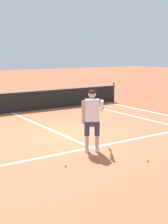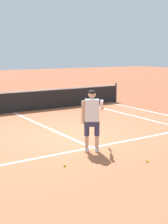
% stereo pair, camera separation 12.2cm
% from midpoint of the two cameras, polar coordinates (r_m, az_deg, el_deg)
% --- Properties ---
extents(ground_plane, '(80.00, 80.00, 0.00)m').
position_cam_midpoint_polar(ground_plane, '(10.30, -2.86, -4.47)').
color(ground_plane, '#9E5133').
extents(court_inner_surface, '(10.98, 11.27, 0.00)m').
position_cam_midpoint_polar(court_inner_surface, '(9.88, -1.39, -5.11)').
color(court_inner_surface, '#B2603D').
rests_on(court_inner_surface, ground).
extents(line_service, '(8.23, 0.10, 0.01)m').
position_cam_midpoint_polar(line_service, '(9.10, 1.78, -6.50)').
color(line_service, white).
rests_on(line_service, ground).
extents(line_centre_service, '(0.10, 6.40, 0.01)m').
position_cam_midpoint_polar(line_centre_service, '(11.78, -7.04, -2.57)').
color(line_centre_service, white).
rests_on(line_centre_service, ground).
extents(line_singles_right, '(0.10, 10.87, 0.01)m').
position_cam_midpoint_polar(line_singles_right, '(12.45, 15.05, -2.14)').
color(line_singles_right, white).
rests_on(line_singles_right, ground).
extents(tennis_net, '(11.96, 0.08, 1.07)m').
position_cam_midpoint_polar(tennis_net, '(14.60, -12.54, 1.80)').
color(tennis_net, '#333338').
rests_on(tennis_net, ground).
extents(tennis_player, '(1.06, 0.89, 1.71)m').
position_cam_midpoint_polar(tennis_player, '(8.56, 1.90, -0.78)').
color(tennis_player, white).
rests_on(tennis_player, ground).
extents(tennis_ball_near_feet, '(0.07, 0.07, 0.07)m').
position_cam_midpoint_polar(tennis_ball_near_feet, '(8.11, 11.83, -8.69)').
color(tennis_ball_near_feet, '#CCE02D').
rests_on(tennis_ball_near_feet, ground).
extents(tennis_ball_by_baseline, '(0.07, 0.07, 0.07)m').
position_cam_midpoint_polar(tennis_ball_by_baseline, '(7.65, -3.08, -9.68)').
color(tennis_ball_by_baseline, '#CCE02D').
rests_on(tennis_ball_by_baseline, ground).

